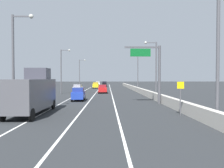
% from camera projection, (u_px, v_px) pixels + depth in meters
% --- Properties ---
extents(ground_plane, '(320.00, 320.00, 0.00)m').
position_uv_depth(ground_plane, '(105.00, 89.00, 66.22)').
color(ground_plane, '#26282B').
extents(lane_stripe_left, '(0.16, 130.00, 0.00)m').
position_uv_depth(lane_stripe_left, '(84.00, 91.00, 57.11)').
color(lane_stripe_left, silver).
rests_on(lane_stripe_left, ground_plane).
extents(lane_stripe_center, '(0.16, 130.00, 0.00)m').
position_uv_depth(lane_stripe_center, '(97.00, 91.00, 57.18)').
color(lane_stripe_center, silver).
rests_on(lane_stripe_center, ground_plane).
extents(lane_stripe_right, '(0.16, 130.00, 0.00)m').
position_uv_depth(lane_stripe_right, '(111.00, 91.00, 57.26)').
color(lane_stripe_right, silver).
rests_on(lane_stripe_right, ground_plane).
extents(jersey_barrier_right, '(0.60, 120.00, 1.10)m').
position_uv_depth(jersey_barrier_right, '(145.00, 93.00, 42.38)').
color(jersey_barrier_right, '#B2ADA3').
rests_on(jersey_barrier_right, ground_plane).
extents(overhead_sign_gantry, '(4.68, 0.36, 7.50)m').
position_uv_depth(overhead_sign_gantry, '(154.00, 67.00, 28.36)').
color(overhead_sign_gantry, '#47474C').
rests_on(overhead_sign_gantry, ground_plane).
extents(speed_advisory_sign, '(0.60, 0.11, 3.00)m').
position_uv_depth(speed_advisory_sign, '(180.00, 96.00, 19.30)').
color(speed_advisory_sign, '#4C4C51').
rests_on(speed_advisory_sign, ground_plane).
extents(lamp_post_right_near, '(2.14, 0.44, 9.55)m').
position_uv_depth(lamp_post_right_near, '(214.00, 48.00, 15.81)').
color(lamp_post_right_near, '#4C4C51').
rests_on(lamp_post_right_near, ground_plane).
extents(lamp_post_right_second, '(2.14, 0.44, 9.55)m').
position_uv_depth(lamp_post_right_second, '(155.00, 65.00, 37.34)').
color(lamp_post_right_second, '#4C4C51').
rests_on(lamp_post_right_second, ground_plane).
extents(lamp_post_right_third, '(2.14, 0.44, 9.55)m').
position_uv_depth(lamp_post_right_third, '(137.00, 70.00, 58.85)').
color(lamp_post_right_third, '#4C4C51').
rests_on(lamp_post_right_third, ground_plane).
extents(lamp_post_left_near, '(2.14, 0.44, 9.55)m').
position_uv_depth(lamp_post_left_near, '(16.00, 56.00, 21.47)').
color(lamp_post_left_near, '#4C4C51').
rests_on(lamp_post_left_near, ground_plane).
extents(lamp_post_left_mid, '(2.14, 0.44, 9.55)m').
position_uv_depth(lamp_post_left_mid, '(62.00, 68.00, 47.28)').
color(lamp_post_left_mid, '#4C4C51').
rests_on(lamp_post_left_mid, ground_plane).
extents(lamp_post_left_far, '(2.14, 0.44, 9.55)m').
position_uv_depth(lamp_post_left_far, '(80.00, 72.00, 73.12)').
color(lamp_post_left_far, '#4C4C51').
rests_on(lamp_post_left_far, ground_plane).
extents(car_yellow_0, '(1.97, 4.04, 2.05)m').
position_uv_depth(car_yellow_0, '(96.00, 85.00, 72.68)').
color(car_yellow_0, gold).
rests_on(car_yellow_0, ground_plane).
extents(car_white_1, '(1.91, 4.62, 2.00)m').
position_uv_depth(car_white_1, '(98.00, 84.00, 92.96)').
color(car_white_1, white).
rests_on(car_white_1, ground_plane).
extents(car_silver_2, '(1.91, 4.79, 1.86)m').
position_uv_depth(car_silver_2, '(78.00, 88.00, 52.72)').
color(car_silver_2, '#B7B7BC').
rests_on(car_silver_2, ground_plane).
extents(car_blue_3, '(1.90, 4.37, 1.94)m').
position_uv_depth(car_blue_3, '(78.00, 94.00, 32.52)').
color(car_blue_3, '#1E389E').
rests_on(car_blue_3, ground_plane).
extents(car_red_4, '(2.06, 4.53, 1.88)m').
position_uv_depth(car_red_4, '(102.00, 89.00, 49.14)').
color(car_red_4, red).
rests_on(car_red_4, ground_plane).
extents(car_black_5, '(1.82, 4.15, 2.09)m').
position_uv_depth(car_black_5, '(104.00, 84.00, 86.34)').
color(car_black_5, black).
rests_on(car_black_5, ground_plane).
extents(box_truck, '(2.49, 8.22, 4.32)m').
position_uv_depth(box_truck, '(32.00, 93.00, 20.37)').
color(box_truck, '#4C4C51').
rests_on(box_truck, ground_plane).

